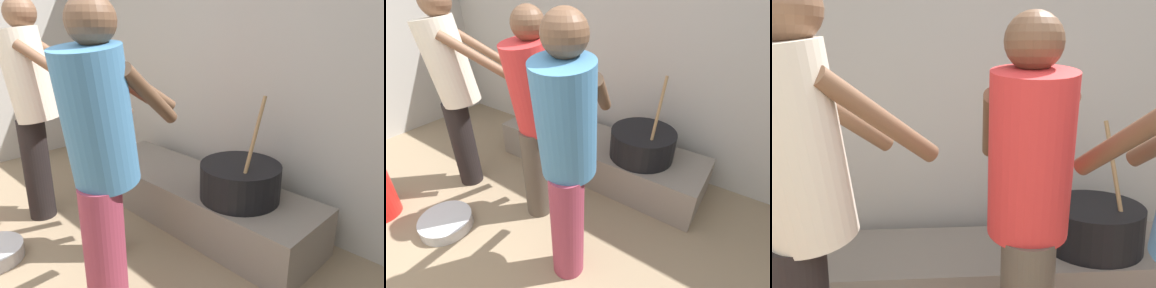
# 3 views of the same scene
# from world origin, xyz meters

# --- Properties ---
(block_enclosure_rear) EXTENTS (5.40, 0.20, 2.17)m
(block_enclosure_rear) POSITION_xyz_m (0.00, 2.50, 1.08)
(block_enclosure_rear) COLOR #ADA8A0
(block_enclosure_rear) RESTS_ON ground_plane
(hearth_ledge) EXTENTS (2.01, 0.60, 0.35)m
(hearth_ledge) POSITION_xyz_m (-0.11, 1.98, 0.17)
(hearth_ledge) COLOR slate
(hearth_ledge) RESTS_ON ground_plane
(cooking_pot_main) EXTENTS (0.54, 0.54, 0.69)m
(cooking_pot_main) POSITION_xyz_m (0.34, 1.96, 0.47)
(cooking_pot_main) COLOR black
(cooking_pot_main) RESTS_ON hearth_ledge
(cook_in_red_shirt) EXTENTS (0.39, 0.68, 1.55)m
(cook_in_red_shirt) POSITION_xyz_m (-0.20, 1.26, 0.88)
(cook_in_red_shirt) COLOR #4C4238
(cook_in_red_shirt) RESTS_ON ground_plane
(cook_in_cream_shirt) EXTENTS (0.71, 0.70, 1.65)m
(cook_in_cream_shirt) POSITION_xyz_m (-0.97, 1.17, 0.95)
(cook_in_cream_shirt) COLOR black
(cook_in_cream_shirt) RESTS_ON ground_plane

